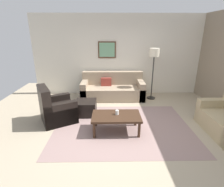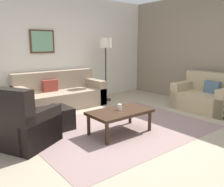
% 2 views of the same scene
% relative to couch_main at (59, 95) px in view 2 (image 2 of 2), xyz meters
% --- Properties ---
extents(ground_plane, '(8.00, 8.00, 0.00)m').
position_rel_couch_main_xyz_m(ground_plane, '(0.20, -2.09, -0.30)').
color(ground_plane, tan).
extents(rear_partition, '(6.00, 0.12, 2.80)m').
position_rel_couch_main_xyz_m(rear_partition, '(0.20, 0.51, 1.10)').
color(rear_partition, silver).
rests_on(rear_partition, ground_plane).
extents(stone_feature_panel, '(0.12, 5.20, 2.80)m').
position_rel_couch_main_xyz_m(stone_feature_panel, '(3.20, -2.09, 1.10)').
color(stone_feature_panel, gray).
rests_on(stone_feature_panel, ground_plane).
extents(area_rug, '(3.26, 2.44, 0.01)m').
position_rel_couch_main_xyz_m(area_rug, '(0.20, -2.09, -0.29)').
color(area_rug, gray).
rests_on(area_rug, ground_plane).
extents(couch_main, '(2.13, 0.92, 0.88)m').
position_rel_couch_main_xyz_m(couch_main, '(0.00, 0.00, 0.00)').
color(couch_main, gray).
rests_on(couch_main, ground_plane).
extents(couch_loveseat, '(0.89, 1.33, 0.88)m').
position_rel_couch_main_xyz_m(couch_loveseat, '(2.65, -2.43, 0.00)').
color(couch_loveseat, tan).
rests_on(couch_loveseat, ground_plane).
extents(armchair_leather, '(1.08, 1.08, 0.95)m').
position_rel_couch_main_xyz_m(armchair_leather, '(-1.50, -1.77, 0.01)').
color(armchair_leather, black).
rests_on(armchair_leather, ground_plane).
extents(ottoman, '(0.56, 0.56, 0.40)m').
position_rel_couch_main_xyz_m(ottoman, '(-0.77, -1.38, -0.10)').
color(ottoman, black).
rests_on(ottoman, ground_plane).
extents(coffee_table, '(1.10, 0.64, 0.41)m').
position_rel_couch_main_xyz_m(coffee_table, '(0.04, -2.29, 0.06)').
color(coffee_table, '#382316').
rests_on(coffee_table, ground_plane).
extents(cup, '(0.07, 0.07, 0.11)m').
position_rel_couch_main_xyz_m(cup, '(0.06, -2.25, 0.17)').
color(cup, white).
rests_on(cup, coffee_table).
extents(lamp_standing, '(0.32, 0.32, 1.71)m').
position_rel_couch_main_xyz_m(lamp_standing, '(1.34, -0.15, 1.11)').
color(lamp_standing, black).
rests_on(lamp_standing, ground_plane).
extents(framed_artwork, '(0.62, 0.04, 0.57)m').
position_rel_couch_main_xyz_m(framed_artwork, '(-0.19, 0.42, 1.32)').
color(framed_artwork, '#472D1C').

